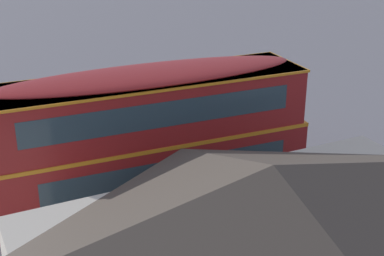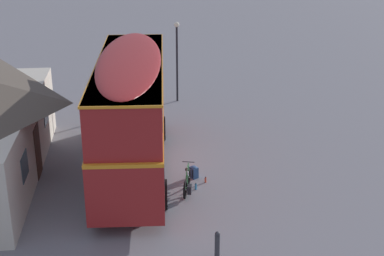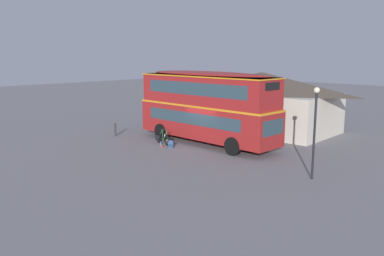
{
  "view_description": "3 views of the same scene",
  "coord_description": "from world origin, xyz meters",
  "px_view_note": "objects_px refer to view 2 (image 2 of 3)",
  "views": [
    {
      "loc": [
        4.67,
        16.58,
        9.73
      ],
      "look_at": [
        -2.51,
        -0.23,
        2.19
      ],
      "focal_mm": 52.63,
      "sensor_mm": 36.0,
      "label": 1
    },
    {
      "loc": [
        -21.66,
        -0.63,
        10.02
      ],
      "look_at": [
        -1.7,
        -1.64,
        2.2
      ],
      "focal_mm": 52.92,
      "sensor_mm": 36.0,
      "label": 2
    },
    {
      "loc": [
        17.06,
        -18.35,
        5.87
      ],
      "look_at": [
        -0.67,
        -0.66,
        1.24
      ],
      "focal_mm": 37.47,
      "sensor_mm": 36.0,
      "label": 3
    }
  ],
  "objects_px": {
    "kerb_bollard": "(217,245)",
    "double_decker_bus": "(131,109)",
    "water_bottle_blue_sports": "(196,186)",
    "water_bottle_red_squeeze": "(206,180)",
    "backpack_on_ground": "(194,172)",
    "street_lamp": "(177,53)",
    "touring_bicycle": "(187,183)"
  },
  "relations": [
    {
      "from": "double_decker_bus",
      "to": "street_lamp",
      "type": "distance_m",
      "value": 9.01
    },
    {
      "from": "backpack_on_ground",
      "to": "kerb_bollard",
      "type": "xyz_separation_m",
      "value": [
        -5.62,
        -0.4,
        0.24
      ]
    },
    {
      "from": "water_bottle_red_squeeze",
      "to": "touring_bicycle",
      "type": "bearing_deg",
      "value": 136.41
    },
    {
      "from": "water_bottle_red_squeeze",
      "to": "backpack_on_ground",
      "type": "bearing_deg",
      "value": 44.06
    },
    {
      "from": "double_decker_bus",
      "to": "water_bottle_red_squeeze",
      "type": "bearing_deg",
      "value": -113.83
    },
    {
      "from": "double_decker_bus",
      "to": "street_lamp",
      "type": "height_order",
      "value": "double_decker_bus"
    },
    {
      "from": "touring_bicycle",
      "to": "street_lamp",
      "type": "distance_m",
      "value": 11.07
    },
    {
      "from": "backpack_on_ground",
      "to": "water_bottle_blue_sports",
      "type": "xyz_separation_m",
      "value": [
        -1.0,
        -0.02,
        -0.14
      ]
    },
    {
      "from": "backpack_on_ground",
      "to": "water_bottle_red_squeeze",
      "type": "bearing_deg",
      "value": -135.94
    },
    {
      "from": "kerb_bollard",
      "to": "double_decker_bus",
      "type": "bearing_deg",
      "value": 23.68
    },
    {
      "from": "touring_bicycle",
      "to": "water_bottle_blue_sports",
      "type": "xyz_separation_m",
      "value": [
        0.22,
        -0.33,
        -0.26
      ]
    },
    {
      "from": "water_bottle_red_squeeze",
      "to": "street_lamp",
      "type": "xyz_separation_m",
      "value": [
        10.04,
        0.83,
        2.62
      ]
    },
    {
      "from": "touring_bicycle",
      "to": "kerb_bollard",
      "type": "xyz_separation_m",
      "value": [
        -4.39,
        -0.72,
        0.13
      ]
    },
    {
      "from": "water_bottle_blue_sports",
      "to": "water_bottle_red_squeeze",
      "type": "height_order",
      "value": "water_bottle_blue_sports"
    },
    {
      "from": "touring_bicycle",
      "to": "street_lamp",
      "type": "height_order",
      "value": "street_lamp"
    },
    {
      "from": "double_decker_bus",
      "to": "touring_bicycle",
      "type": "height_order",
      "value": "double_decker_bus"
    },
    {
      "from": "kerb_bollard",
      "to": "water_bottle_blue_sports",
      "type": "bearing_deg",
      "value": 4.79
    },
    {
      "from": "backpack_on_ground",
      "to": "street_lamp",
      "type": "bearing_deg",
      "value": 2.38
    },
    {
      "from": "double_decker_bus",
      "to": "kerb_bollard",
      "type": "distance_m",
      "value": 7.34
    },
    {
      "from": "double_decker_bus",
      "to": "water_bottle_red_squeeze",
      "type": "distance_m",
      "value": 4.01
    },
    {
      "from": "street_lamp",
      "to": "kerb_bollard",
      "type": "xyz_separation_m",
      "value": [
        -15.21,
        -0.8,
        -2.23
      ]
    },
    {
      "from": "kerb_bollard",
      "to": "water_bottle_red_squeeze",
      "type": "bearing_deg",
      "value": -0.3
    },
    {
      "from": "double_decker_bus",
      "to": "touring_bicycle",
      "type": "relative_size",
      "value": 6.07
    },
    {
      "from": "touring_bicycle",
      "to": "kerb_bollard",
      "type": "bearing_deg",
      "value": -170.73
    },
    {
      "from": "water_bottle_red_squeeze",
      "to": "kerb_bollard",
      "type": "xyz_separation_m",
      "value": [
        -5.17,
        0.03,
        0.39
      ]
    },
    {
      "from": "street_lamp",
      "to": "water_bottle_red_squeeze",
      "type": "bearing_deg",
      "value": -175.28
    },
    {
      "from": "double_decker_bus",
      "to": "backpack_on_ground",
      "type": "distance_m",
      "value": 3.49
    },
    {
      "from": "backpack_on_ground",
      "to": "touring_bicycle",
      "type": "bearing_deg",
      "value": 165.68
    },
    {
      "from": "backpack_on_ground",
      "to": "double_decker_bus",
      "type": "bearing_deg",
      "value": 71.42
    },
    {
      "from": "backpack_on_ground",
      "to": "water_bottle_red_squeeze",
      "type": "height_order",
      "value": "backpack_on_ground"
    },
    {
      "from": "double_decker_bus",
      "to": "street_lamp",
      "type": "relative_size",
      "value": 2.37
    },
    {
      "from": "backpack_on_ground",
      "to": "water_bottle_blue_sports",
      "type": "bearing_deg",
      "value": -179.04
    }
  ]
}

